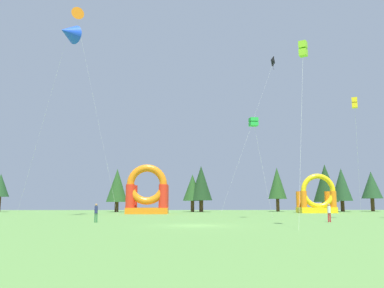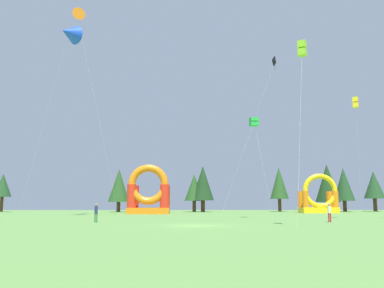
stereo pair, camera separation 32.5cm
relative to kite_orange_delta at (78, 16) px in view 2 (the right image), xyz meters
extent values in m
plane|color=#5B8C42|center=(14.83, -19.65, -26.01)|extent=(120.00, 120.00, 0.00)
cone|color=orange|center=(0.00, 0.00, 0.01)|extent=(2.16, 2.09, 1.66)
cylinder|color=silver|center=(2.80, 1.46, -13.00)|extent=(5.63, 2.95, 26.03)
cube|color=#8CD826|center=(22.56, -22.82, -13.63)|extent=(0.73, 0.73, 0.50)
cube|color=#8CD826|center=(22.56, -22.82, -13.04)|extent=(0.73, 0.73, 0.50)
cylinder|color=silver|center=(21.85, -23.88, -19.67)|extent=(1.43, 2.13, 12.68)
cube|color=green|center=(21.63, -7.75, -15.92)|extent=(0.96, 0.96, 0.40)
cube|color=green|center=(21.63, -7.75, -15.44)|extent=(0.96, 0.96, 0.40)
cylinder|color=silver|center=(22.55, -7.64, -20.85)|extent=(1.85, 0.22, 10.33)
cube|color=yellow|center=(31.84, -9.96, -14.33)|extent=(0.72, 0.72, 0.49)
cube|color=yellow|center=(31.84, -9.96, -13.74)|extent=(0.72, 0.72, 0.49)
cylinder|color=silver|center=(32.47, -8.55, -20.02)|extent=(1.27, 2.84, 11.98)
pyramid|color=black|center=(27.07, 4.62, -4.43)|extent=(0.98, 1.18, 1.18)
cylinder|color=black|center=(27.00, 4.67, -4.99)|extent=(0.04, 0.04, 1.15)
cylinder|color=silver|center=(22.98, 3.94, -15.21)|extent=(8.05, 1.48, 21.60)
cone|color=blue|center=(0.28, -4.15, -4.17)|extent=(3.12, 3.09, 2.38)
cylinder|color=silver|center=(-3.10, -1.73, -15.09)|extent=(6.79, 4.87, 21.85)
cylinder|color=#33723F|center=(6.53, -14.70, -25.62)|extent=(0.13, 0.13, 0.78)
cylinder|color=#33723F|center=(6.38, -14.73, -25.62)|extent=(0.13, 0.13, 0.78)
cylinder|color=navy|center=(6.45, -14.72, -24.92)|extent=(0.32, 0.32, 0.62)
sphere|color=#9E704C|center=(6.45, -14.72, -24.50)|extent=(0.21, 0.21, 0.21)
cylinder|color=#B21E26|center=(26.97, -14.62, -25.62)|extent=(0.12, 0.12, 0.78)
cylinder|color=#B21E26|center=(26.82, -14.64, -25.62)|extent=(0.12, 0.12, 0.78)
cylinder|color=silver|center=(26.90, -14.63, -24.92)|extent=(0.30, 0.30, 0.62)
sphere|color=#9E704C|center=(26.90, -14.63, -24.50)|extent=(0.21, 0.21, 0.21)
cube|color=orange|center=(8.79, 11.42, -25.56)|extent=(6.23, 4.87, 0.91)
cylinder|color=red|center=(6.36, 9.67, -23.39)|extent=(1.36, 1.36, 3.41)
cylinder|color=red|center=(11.22, 9.67, -23.39)|extent=(1.36, 1.36, 3.41)
cylinder|color=red|center=(6.36, 13.17, -23.39)|extent=(1.36, 1.36, 3.41)
cylinder|color=red|center=(11.22, 13.17, -23.39)|extent=(1.36, 1.36, 3.41)
torus|color=orange|center=(8.79, 9.67, -21.69)|extent=(5.95, 1.09, 5.95)
cube|color=yellow|center=(35.77, 15.11, -25.55)|extent=(5.75, 3.53, 0.92)
cylinder|color=orange|center=(33.39, 13.84, -23.80)|extent=(0.99, 0.99, 2.57)
cylinder|color=orange|center=(38.15, 13.84, -23.80)|extent=(0.99, 0.99, 2.57)
cylinder|color=orange|center=(33.39, 16.38, -23.80)|extent=(0.99, 0.99, 2.57)
cylinder|color=orange|center=(38.15, 16.38, -23.80)|extent=(0.99, 0.99, 2.57)
torus|color=yellow|center=(35.77, 13.84, -22.51)|extent=(5.55, 0.79, 5.55)
cylinder|color=#4C331E|center=(-18.51, 23.02, -24.66)|extent=(0.56, 0.56, 2.70)
cone|color=#1E4221|center=(-18.51, 23.02, -21.26)|extent=(3.12, 3.12, 4.11)
cylinder|color=#4C331E|center=(2.37, 22.62, -25.13)|extent=(0.68, 0.68, 1.77)
cone|color=#234C1E|center=(2.37, 22.62, -21.29)|extent=(3.78, 3.78, 5.90)
cylinder|color=#4C331E|center=(15.92, 22.89, -25.03)|extent=(0.63, 0.63, 1.97)
cone|color=#234C1E|center=(15.92, 22.89, -21.66)|extent=(3.48, 3.48, 4.76)
cylinder|color=#4C331E|center=(17.48, 22.47, -24.99)|extent=(0.71, 0.71, 2.05)
cone|color=#193819|center=(17.48, 22.47, -20.86)|extent=(3.97, 3.97, 6.21)
cylinder|color=#4C331E|center=(31.92, 25.19, -24.84)|extent=(0.61, 0.61, 2.35)
cone|color=#234C1E|center=(31.92, 25.19, -20.72)|extent=(3.41, 3.41, 5.87)
cylinder|color=#4C331E|center=(39.31, 21.63, -24.97)|extent=(0.53, 0.53, 2.08)
cone|color=#193819|center=(39.31, 21.63, -21.74)|extent=(2.92, 2.92, 4.40)
cylinder|color=#4C331E|center=(39.65, 21.27, -25.14)|extent=(0.78, 0.78, 1.75)
cone|color=#193819|center=(39.65, 21.27, -20.91)|extent=(4.34, 4.34, 6.72)
cylinder|color=#4C331E|center=(43.76, 24.20, -25.03)|extent=(0.68, 0.68, 1.97)
cone|color=#1E4221|center=(43.76, 24.20, -21.01)|extent=(3.78, 3.78, 6.08)
cylinder|color=#4C331E|center=(50.18, 25.82, -24.80)|extent=(0.69, 0.69, 2.43)
cone|color=#1E4221|center=(50.18, 25.82, -21.02)|extent=(3.83, 3.83, 5.12)
camera|label=1|loc=(13.77, -50.31, -24.27)|focal=37.72mm
camera|label=2|loc=(14.10, -50.31, -24.27)|focal=37.72mm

